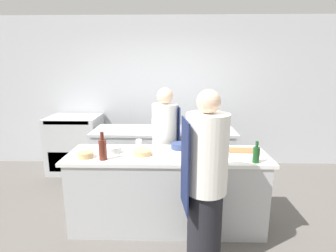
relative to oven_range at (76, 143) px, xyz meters
name	(u,v)px	position (x,y,z in m)	size (l,w,h in m)	color
ground_plane	(167,223)	(1.74, -1.71, -0.51)	(16.00, 16.00, 0.00)	#605B56
wall_back	(170,93)	(1.74, 0.42, 0.89)	(8.00, 0.06, 2.80)	silver
prep_counter	(167,190)	(1.74, -1.71, -0.05)	(2.32, 0.70, 0.91)	#B7BABC
pass_counter	(164,156)	(1.65, -0.53, -0.05)	(2.26, 0.75, 0.91)	#B7BABC
oven_range	(76,143)	(0.00, 0.00, 0.00)	(0.90, 0.74, 1.02)	#B7BABC
chef_at_prep_near	(205,184)	(2.10, -2.38, 0.35)	(0.42, 0.40, 1.72)	black
chef_at_stove	(165,145)	(1.69, -1.05, 0.30)	(0.39, 0.37, 1.62)	black
bottle_olive_oil	(214,152)	(2.24, -1.93, 0.51)	(0.06, 0.06, 0.26)	silver
bottle_vinegar	(256,154)	(2.68, -1.97, 0.50)	(0.07, 0.07, 0.23)	#19471E
bottle_wine	(103,149)	(1.04, -1.92, 0.53)	(0.08, 0.08, 0.31)	#5B2319
bowl_mixing_large	(143,152)	(1.46, -1.75, 0.43)	(0.21, 0.21, 0.06)	tan
bowl_prep_small	(86,155)	(0.83, -1.86, 0.44)	(0.17, 0.17, 0.06)	tan
bowl_ceramic_blue	(114,150)	(1.11, -1.68, 0.44)	(0.17, 0.17, 0.07)	#B7BABC
bowl_wooden_salad	(179,146)	(1.88, -1.51, 0.44)	(0.20, 0.20, 0.07)	navy
cup	(139,143)	(1.38, -1.48, 0.46)	(0.07, 0.07, 0.10)	white
cutting_board	(243,150)	(2.64, -1.58, 0.41)	(0.35, 0.20, 0.01)	olive
stockpot	(161,124)	(1.62, -0.56, 0.50)	(0.32, 0.32, 0.18)	#B7BABC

